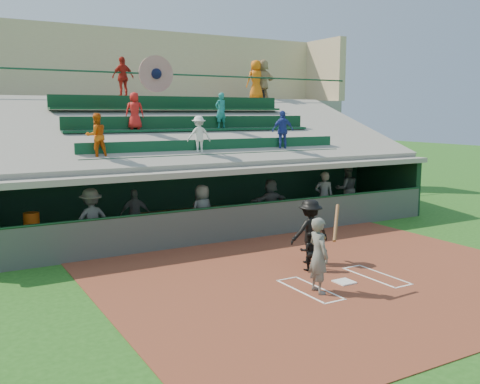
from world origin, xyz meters
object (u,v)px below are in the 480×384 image
home_plate (344,282)px  batter_at_plate (319,255)px  trash_bin (259,91)px  water_cooler (31,220)px  catcher (309,251)px  white_table (31,241)px

home_plate → batter_at_plate: size_ratio=0.22×
trash_bin → batter_at_plate: bearing=-116.7°
batter_at_plate → water_cooler: 8.34m
catcher → water_cooler: size_ratio=2.30×
batter_at_plate → water_cooler: batter_at_plate is taller
home_plate → catcher: (-0.12, 1.22, 0.49)m
catcher → batter_at_plate: bearing=84.4°
home_plate → white_table: size_ratio=0.51×
catcher → trash_bin: (5.90, 11.97, 4.53)m
water_cooler → home_plate: bearing=-47.1°
home_plate → white_table: white_table is taller
water_cooler → trash_bin: 14.16m
home_plate → batter_at_plate: batter_at_plate is taller
catcher → white_table: 7.84m
batter_at_plate → trash_bin: (6.76, 13.43, 4.17)m
white_table → trash_bin: size_ratio=0.92×
catcher → trash_bin: size_ratio=1.10×
trash_bin → home_plate: bearing=-113.7°
home_plate → water_cooler: water_cooler is taller
catcher → trash_bin: trash_bin is taller
catcher → trash_bin: bearing=-91.6°
home_plate → water_cooler: bearing=132.9°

